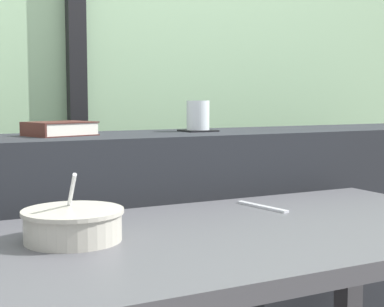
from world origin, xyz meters
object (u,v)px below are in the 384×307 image
(juice_glass, at_px, (198,116))
(fork_utensil, at_px, (262,207))
(closed_book, at_px, (59,129))
(breakfast_table, at_px, (250,279))
(coaster_square, at_px, (198,131))
(soup_bowl, at_px, (73,225))

(juice_glass, height_order, fork_utensil, juice_glass)
(closed_book, bearing_deg, juice_glass, 0.11)
(breakfast_table, distance_m, juice_glass, 0.72)
(breakfast_table, xyz_separation_m, fork_utensil, (0.15, 0.17, 0.12))
(breakfast_table, xyz_separation_m, closed_book, (-0.25, 0.60, 0.30))
(fork_utensil, bearing_deg, coaster_square, 74.11)
(breakfast_table, relative_size, closed_book, 5.57)
(breakfast_table, bearing_deg, soup_bowl, 170.72)
(coaster_square, bearing_deg, fork_utensil, -96.39)
(closed_book, relative_size, fork_utensil, 1.22)
(coaster_square, height_order, soup_bowl, coaster_square)
(juice_glass, bearing_deg, coaster_square, 0.00)
(coaster_square, relative_size, closed_book, 0.48)
(breakfast_table, distance_m, closed_book, 0.72)
(breakfast_table, relative_size, coaster_square, 11.60)
(juice_glass, bearing_deg, closed_book, -179.89)
(coaster_square, bearing_deg, soup_bowl, -136.01)
(closed_book, relative_size, soup_bowl, 1.06)
(juice_glass, bearing_deg, fork_utensil, -96.39)
(closed_book, xyz_separation_m, soup_bowl, (-0.12, -0.54, -0.16))
(coaster_square, distance_m, closed_book, 0.44)
(breakfast_table, relative_size, soup_bowl, 5.93)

